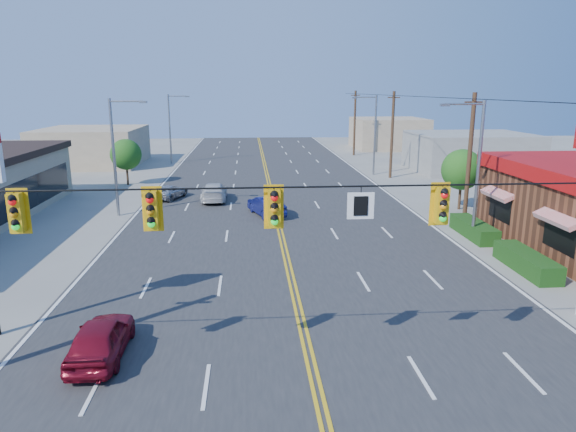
{
  "coord_description": "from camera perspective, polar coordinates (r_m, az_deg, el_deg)",
  "views": [
    {
      "loc": [
        -1.88,
        -13.64,
        8.59
      ],
      "look_at": [
        0.12,
        12.05,
        2.2
      ],
      "focal_mm": 32.0,
      "sensor_mm": 36.0,
      "label": 1
    }
  ],
  "objects": [
    {
      "name": "car_blue",
      "position": [
        35.57,
        -2.43,
        1.07
      ],
      "size": [
        2.68,
        4.39,
        1.37
      ],
      "primitive_type": "imported",
      "rotation": [
        0.0,
        0.0,
        3.46
      ],
      "color": "#0D1251",
      "rests_on": "ground"
    },
    {
      "name": "utility_pole_near",
      "position": [
        34.91,
        19.49,
        5.91
      ],
      "size": [
        0.28,
        0.28,
        8.4
      ],
      "primitive_type": "cylinder",
      "color": "#47301E",
      "rests_on": "ground"
    },
    {
      "name": "streetlight_nw",
      "position": [
        62.41,
        -12.84,
        9.84
      ],
      "size": [
        2.55,
        0.25,
        8.0
      ],
      "color": "gray",
      "rests_on": "ground"
    },
    {
      "name": "streetlight_se",
      "position": [
        30.68,
        20.1,
        5.45
      ],
      "size": [
        2.55,
        0.25,
        8.0
      ],
      "color": "gray",
      "rests_on": "ground"
    },
    {
      "name": "tree_kfc_rear",
      "position": [
        39.23,
        18.77,
        4.9
      ],
      "size": [
        2.94,
        2.94,
        4.41
      ],
      "color": "#47301E",
      "rests_on": "ground"
    },
    {
      "name": "bld_east_far",
      "position": [
        78.73,
        11.09,
        9.02
      ],
      "size": [
        10.0,
        10.0,
        4.4
      ],
      "primitive_type": "cube",
      "color": "tan",
      "rests_on": "ground"
    },
    {
      "name": "car_white",
      "position": [
        40.76,
        -8.22,
        2.61
      ],
      "size": [
        1.98,
        4.76,
        1.37
      ],
      "primitive_type": "imported",
      "rotation": [
        0.0,
        0.0,
        3.15
      ],
      "color": "silver",
      "rests_on": "ground"
    },
    {
      "name": "ground",
      "position": [
        16.23,
        3.03,
        -18.05
      ],
      "size": [
        160.0,
        160.0,
        0.0
      ],
      "primitive_type": "plane",
      "color": "gray",
      "rests_on": "ground"
    },
    {
      "name": "tree_west",
      "position": [
        49.26,
        -17.57,
        6.53
      ],
      "size": [
        2.8,
        2.8,
        4.2
      ],
      "color": "#47301E",
      "rests_on": "ground"
    },
    {
      "name": "utility_pole_far",
      "position": [
        69.23,
        7.42,
        10.18
      ],
      "size": [
        0.28,
        0.28,
        8.4
      ],
      "primitive_type": "cylinder",
      "color": "#47301E",
      "rests_on": "ground"
    },
    {
      "name": "streetlight_ne",
      "position": [
        53.33,
        9.45,
        9.36
      ],
      "size": [
        2.55,
        0.25,
        8.0
      ],
      "color": "gray",
      "rests_on": "ground"
    },
    {
      "name": "bld_west_far",
      "position": [
        64.58,
        -20.89,
        7.26
      ],
      "size": [
        11.0,
        12.0,
        4.2
      ],
      "primitive_type": "cube",
      "color": "tan",
      "rests_on": "ground"
    },
    {
      "name": "utility_pole_mid",
      "position": [
        51.78,
        11.49,
        8.79
      ],
      "size": [
        0.28,
        0.28,
        8.4
      ],
      "primitive_type": "cylinder",
      "color": "#47301E",
      "rests_on": "ground"
    },
    {
      "name": "car_magenta",
      "position": [
        18.2,
        -20.06,
        -12.78
      ],
      "size": [
        1.61,
        3.94,
        1.34
      ],
      "primitive_type": "imported",
      "rotation": [
        0.0,
        0.0,
        3.15
      ],
      "color": "maroon",
      "rests_on": "ground"
    },
    {
      "name": "road",
      "position": [
        34.76,
        -1.21,
        -0.33
      ],
      "size": [
        20.0,
        120.0,
        0.06
      ],
      "primitive_type": "cube",
      "color": "#2D2D30",
      "rests_on": "ground"
    },
    {
      "name": "car_silver",
      "position": [
        42.22,
        -13.02,
        2.57
      ],
      "size": [
        3.01,
        4.2,
        1.06
      ],
      "primitive_type": "imported",
      "rotation": [
        0.0,
        0.0,
        2.78
      ],
      "color": "#A3A3A8",
      "rests_on": "ground"
    },
    {
      "name": "bld_east_mid",
      "position": [
        59.08,
        19.57,
        6.73
      ],
      "size": [
        12.0,
        10.0,
        4.0
      ],
      "primitive_type": "cube",
      "color": "gray",
      "rests_on": "ground"
    },
    {
      "name": "streetlight_sw",
      "position": [
        36.96,
        -18.51,
        6.89
      ],
      "size": [
        2.55,
        0.25,
        8.0
      ],
      "color": "gray",
      "rests_on": "ground"
    },
    {
      "name": "signal_span",
      "position": [
        14.24,
        2.8,
        -1.16
      ],
      "size": [
        24.32,
        0.34,
        9.0
      ],
      "color": "#47301E",
      "rests_on": "ground"
    }
  ]
}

